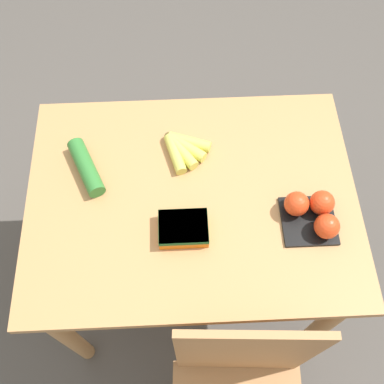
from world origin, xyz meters
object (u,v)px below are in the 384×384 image
(banana_bunch, at_px, (183,148))
(tomato_pack, at_px, (314,213))
(carrot_bag, at_px, (183,228))
(cucumber_near, at_px, (86,167))

(banana_bunch, relative_size, tomato_pack, 0.98)
(tomato_pack, xyz_separation_m, carrot_bag, (0.40, 0.03, -0.01))
(banana_bunch, height_order, carrot_bag, carrot_bag)
(carrot_bag, xyz_separation_m, cucumber_near, (0.31, -0.23, 0.00))
(banana_bunch, bearing_deg, cucumber_near, 11.72)
(tomato_pack, height_order, carrot_bag, tomato_pack)
(banana_bunch, height_order, tomato_pack, tomato_pack)
(banana_bunch, xyz_separation_m, cucumber_near, (0.32, 0.07, 0.01))
(banana_bunch, distance_m, cucumber_near, 0.32)
(banana_bunch, xyz_separation_m, carrot_bag, (0.01, 0.29, 0.01))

